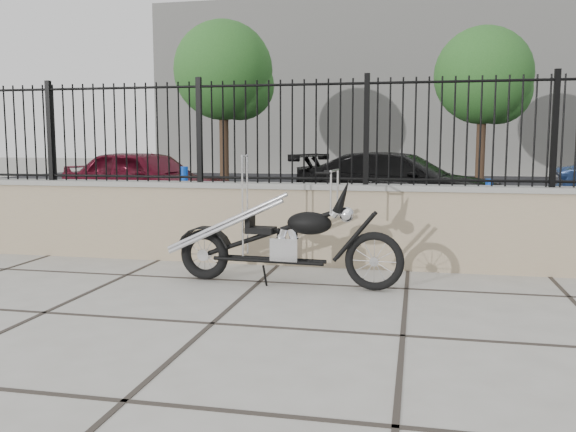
{
  "coord_description": "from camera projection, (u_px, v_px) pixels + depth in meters",
  "views": [
    {
      "loc": [
        1.58,
        -4.5,
        1.45
      ],
      "look_at": [
        0.25,
        1.72,
        0.67
      ],
      "focal_mm": 38.0,
      "sensor_mm": 36.0,
      "label": 1
    }
  ],
  "objects": [
    {
      "name": "parking_lot",
      "position": [
        359.0,
        194.0,
        17.01
      ],
      "size": [
        30.0,
        30.0,
        0.0
      ],
      "primitive_type": "plane",
      "color": "black",
      "rests_on": "ground"
    },
    {
      "name": "chopper_motorcycle",
      "position": [
        282.0,
        220.0,
        6.12
      ],
      "size": [
        2.25,
        0.56,
        1.34
      ],
      "primitive_type": null,
      "rotation": [
        0.0,
        0.0,
        -0.07
      ],
      "color": "black",
      "rests_on": "ground_plane"
    },
    {
      "name": "tree_left",
      "position": [
        223.0,
        66.0,
        21.14
      ],
      "size": [
        3.44,
        3.44,
        5.8
      ],
      "rotation": [
        0.0,
        0.0,
        -0.37
      ],
      "color": "#382619",
      "rests_on": "ground_plane"
    },
    {
      "name": "iron_fence",
      "position": [
        280.0,
        132.0,
        7.11
      ],
      "size": [
        14.0,
        0.08,
        1.2
      ],
      "primitive_type": "cube",
      "color": "black",
      "rests_on": "retaining_wall"
    },
    {
      "name": "bollard_a",
      "position": [
        185.0,
        199.0,
        9.82
      ],
      "size": [
        0.16,
        0.16,
        1.05
      ],
      "primitive_type": "cylinder",
      "rotation": [
        0.0,
        0.0,
        0.31
      ],
      "color": "blue",
      "rests_on": "ground_plane"
    },
    {
      "name": "bollard_b",
      "position": [
        488.0,
        210.0,
        8.98
      ],
      "size": [
        0.14,
        0.14,
        0.91
      ],
      "primitive_type": "cylinder",
      "rotation": [
        0.0,
        0.0,
        -0.3
      ],
      "color": "blue",
      "rests_on": "ground_plane"
    },
    {
      "name": "tree_right",
      "position": [
        483.0,
        71.0,
        19.74
      ],
      "size": [
        3.15,
        3.15,
        5.32
      ],
      "rotation": [
        0.0,
        0.0,
        -0.15
      ],
      "color": "#382619",
      "rests_on": "ground_plane"
    },
    {
      "name": "ground_plane",
      "position": [
        212.0,
        324.0,
        4.87
      ],
      "size": [
        90.0,
        90.0,
        0.0
      ],
      "primitive_type": "plane",
      "color": "#99968E",
      "rests_on": "ground"
    },
    {
      "name": "car_red",
      "position": [
        146.0,
        180.0,
        12.67
      ],
      "size": [
        4.12,
        2.62,
        1.31
      ],
      "primitive_type": "imported",
      "rotation": [
        0.0,
        0.0,
        1.27
      ],
      "color": "#500B1A",
      "rests_on": "parking_lot"
    },
    {
      "name": "car_black",
      "position": [
        400.0,
        184.0,
        11.99
      ],
      "size": [
        4.58,
        2.82,
        1.24
      ],
      "primitive_type": "imported",
      "rotation": [
        0.0,
        0.0,
        1.3
      ],
      "color": "black",
      "rests_on": "parking_lot"
    },
    {
      "name": "background_building",
      "position": [
        387.0,
        90.0,
        30.11
      ],
      "size": [
        22.0,
        6.0,
        8.0
      ],
      "primitive_type": "cube",
      "color": "beige",
      "rests_on": "ground_plane"
    },
    {
      "name": "retaining_wall",
      "position": [
        281.0,
        224.0,
        7.24
      ],
      "size": [
        14.0,
        0.36,
        0.96
      ],
      "primitive_type": "cube",
      "color": "gray",
      "rests_on": "ground_plane"
    }
  ]
}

